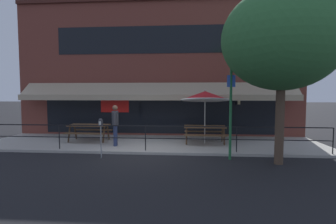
{
  "coord_description": "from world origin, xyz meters",
  "views": [
    {
      "loc": [
        1.68,
        -9.57,
        2.31
      ],
      "look_at": [
        0.76,
        1.6,
        1.5
      ],
      "focal_mm": 28.0,
      "sensor_mm": 36.0,
      "label": 1
    }
  ],
  "objects_px": {
    "street_sign_pole": "(231,104)",
    "street_tree_curbside": "(287,32)",
    "picnic_table_left": "(89,128)",
    "patio_umbrella_centre": "(205,96)",
    "pedestrian_walking": "(115,123)",
    "picnic_table_centre": "(205,130)",
    "parking_meter_near": "(101,126)"
  },
  "relations": [
    {
      "from": "picnic_table_centre",
      "to": "street_sign_pole",
      "type": "xyz_separation_m",
      "value": [
        0.73,
        -2.4,
        1.24
      ]
    },
    {
      "from": "picnic_table_left",
      "to": "parking_meter_near",
      "type": "bearing_deg",
      "value": -60.83
    },
    {
      "from": "picnic_table_centre",
      "to": "patio_umbrella_centre",
      "type": "distance_m",
      "value": 1.47
    },
    {
      "from": "picnic_table_left",
      "to": "patio_umbrella_centre",
      "type": "xyz_separation_m",
      "value": [
        5.29,
        -0.06,
        1.47
      ]
    },
    {
      "from": "picnic_table_centre",
      "to": "street_sign_pole",
      "type": "height_order",
      "value": "street_sign_pole"
    },
    {
      "from": "patio_umbrella_centre",
      "to": "street_sign_pole",
      "type": "relative_size",
      "value": 0.64
    },
    {
      "from": "parking_meter_near",
      "to": "pedestrian_walking",
      "type": "bearing_deg",
      "value": 89.13
    },
    {
      "from": "patio_umbrella_centre",
      "to": "parking_meter_near",
      "type": "distance_m",
      "value": 4.72
    },
    {
      "from": "patio_umbrella_centre",
      "to": "street_tree_curbside",
      "type": "height_order",
      "value": "street_tree_curbside"
    },
    {
      "from": "picnic_table_left",
      "to": "pedestrian_walking",
      "type": "xyz_separation_m",
      "value": [
        1.51,
        -0.94,
        0.35
      ]
    },
    {
      "from": "picnic_table_centre",
      "to": "pedestrian_walking",
      "type": "distance_m",
      "value": 3.88
    },
    {
      "from": "picnic_table_left",
      "to": "parking_meter_near",
      "type": "distance_m",
      "value": 3.08
    },
    {
      "from": "parking_meter_near",
      "to": "street_tree_curbside",
      "type": "relative_size",
      "value": 0.23
    },
    {
      "from": "patio_umbrella_centre",
      "to": "street_tree_curbside",
      "type": "distance_m",
      "value": 4.29
    },
    {
      "from": "picnic_table_centre",
      "to": "patio_umbrella_centre",
      "type": "relative_size",
      "value": 0.75
    },
    {
      "from": "street_tree_curbside",
      "to": "parking_meter_near",
      "type": "bearing_deg",
      "value": 176.65
    },
    {
      "from": "picnic_table_left",
      "to": "street_sign_pole",
      "type": "xyz_separation_m",
      "value": [
        6.02,
        -2.5,
        1.24
      ]
    },
    {
      "from": "picnic_table_left",
      "to": "street_tree_curbside",
      "type": "distance_m",
      "value": 8.92
    },
    {
      "from": "picnic_table_centre",
      "to": "street_tree_curbside",
      "type": "height_order",
      "value": "street_tree_curbside"
    },
    {
      "from": "picnic_table_centre",
      "to": "street_tree_curbside",
      "type": "xyz_separation_m",
      "value": [
        2.34,
        -2.92,
        3.51
      ]
    },
    {
      "from": "parking_meter_near",
      "to": "street_sign_pole",
      "type": "height_order",
      "value": "street_sign_pole"
    },
    {
      "from": "pedestrian_walking",
      "to": "picnic_table_left",
      "type": "bearing_deg",
      "value": 148.21
    },
    {
      "from": "pedestrian_walking",
      "to": "street_sign_pole",
      "type": "xyz_separation_m",
      "value": [
        4.51,
        -1.56,
        0.89
      ]
    },
    {
      "from": "pedestrian_walking",
      "to": "street_tree_curbside",
      "type": "xyz_separation_m",
      "value": [
        6.12,
        -2.08,
        3.16
      ]
    },
    {
      "from": "street_sign_pole",
      "to": "street_tree_curbside",
      "type": "distance_m",
      "value": 2.83
    },
    {
      "from": "pedestrian_walking",
      "to": "street_tree_curbside",
      "type": "relative_size",
      "value": 0.28
    },
    {
      "from": "street_sign_pole",
      "to": "street_tree_curbside",
      "type": "xyz_separation_m",
      "value": [
        1.61,
        -0.52,
        2.27
      ]
    },
    {
      "from": "picnic_table_left",
      "to": "picnic_table_centre",
      "type": "xyz_separation_m",
      "value": [
        5.29,
        -0.1,
        0.0
      ]
    },
    {
      "from": "picnic_table_centre",
      "to": "patio_umbrella_centre",
      "type": "bearing_deg",
      "value": 90.0
    },
    {
      "from": "picnic_table_left",
      "to": "street_sign_pole",
      "type": "bearing_deg",
      "value": -22.54
    },
    {
      "from": "street_sign_pole",
      "to": "street_tree_curbside",
      "type": "height_order",
      "value": "street_tree_curbside"
    },
    {
      "from": "picnic_table_centre",
      "to": "pedestrian_walking",
      "type": "height_order",
      "value": "pedestrian_walking"
    }
  ]
}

